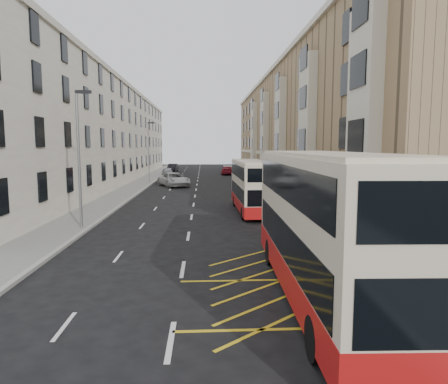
{
  "coord_description": "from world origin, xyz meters",
  "views": [
    {
      "loc": [
        0.86,
        -11.72,
        4.93
      ],
      "look_at": [
        1.89,
        8.26,
        2.65
      ],
      "focal_mm": 32.0,
      "sensor_mm": 36.0,
      "label": 1
    }
  ],
  "objects": [
    {
      "name": "kerb_right",
      "position": [
        6.0,
        30.0,
        0.07
      ],
      "size": [
        0.25,
        120.0,
        0.15
      ],
      "primitive_type": "cube",
      "color": "#969690",
      "rests_on": "ground"
    },
    {
      "name": "kerb_left",
      "position": [
        -6.0,
        30.0,
        0.07
      ],
      "size": [
        0.25,
        120.0,
        0.15
      ],
      "primitive_type": "cube",
      "color": "#969690",
      "rests_on": "ground"
    },
    {
      "name": "street_lamp_far",
      "position": [
        -6.35,
        42.0,
        4.64
      ],
      "size": [
        0.93,
        0.18,
        8.0
      ],
      "color": "slate",
      "rests_on": "pavement_left"
    },
    {
      "name": "white_van",
      "position": [
        -2.84,
        38.11,
        0.84
      ],
      "size": [
        4.82,
        6.64,
        1.68
      ],
      "primitive_type": "imported",
      "rotation": [
        0.0,
        0.0,
        0.38
      ],
      "color": "silver",
      "rests_on": "ground"
    },
    {
      "name": "car_dark",
      "position": [
        -5.2,
        67.02,
        0.78
      ],
      "size": [
        2.02,
        4.86,
        1.56
      ],
      "primitive_type": "imported",
      "rotation": [
        0.0,
        0.0,
        -0.08
      ],
      "color": "black",
      "rests_on": "ground"
    },
    {
      "name": "guard_railing",
      "position": [
        6.25,
        5.75,
        0.86
      ],
      "size": [
        0.06,
        6.56,
        1.01
      ],
      "color": "#B6080C",
      "rests_on": "pavement_right"
    },
    {
      "name": "ground",
      "position": [
        0.0,
        0.0,
        0.0
      ],
      "size": [
        200.0,
        200.0,
        0.0
      ],
      "primitive_type": "plane",
      "color": "black",
      "rests_on": "ground"
    },
    {
      "name": "terrace_left",
      "position": [
        -13.43,
        45.5,
        6.52
      ],
      "size": [
        9.18,
        79.0,
        13.25
      ],
      "color": "#EDE6CE",
      "rests_on": "ground"
    },
    {
      "name": "street_lamp_near",
      "position": [
        -6.35,
        12.0,
        4.64
      ],
      "size": [
        0.93,
        0.18,
        8.0
      ],
      "color": "slate",
      "rests_on": "pavement_left"
    },
    {
      "name": "litter_bin",
      "position": [
        6.35,
        -3.17,
        0.62
      ],
      "size": [
        0.55,
        0.55,
        0.92
      ],
      "color": "black",
      "rests_on": "pavement_right"
    },
    {
      "name": "double_decker_rear",
      "position": [
        4.48,
        17.95,
        1.98
      ],
      "size": [
        2.37,
        9.76,
        3.88
      ],
      "rotation": [
        0.0,
        0.0,
        0.01
      ],
      "color": "beige",
      "rests_on": "ground"
    },
    {
      "name": "car_red",
      "position": [
        5.14,
        58.54,
        0.74
      ],
      "size": [
        2.72,
        5.33,
        1.48
      ],
      "primitive_type": "imported",
      "rotation": [
        0.0,
        0.0,
        3.01
      ],
      "color": "maroon",
      "rests_on": "ground"
    },
    {
      "name": "pavement_right",
      "position": [
        8.0,
        30.0,
        0.07
      ],
      "size": [
        4.0,
        120.0,
        0.15
      ],
      "primitive_type": "cube",
      "color": "slate",
      "rests_on": "ground"
    },
    {
      "name": "pedestrian_near",
      "position": [
        6.54,
        -1.49,
        0.98
      ],
      "size": [
        0.63,
        0.44,
        1.66
      ],
      "primitive_type": "imported",
      "rotation": [
        0.0,
        0.0,
        3.22
      ],
      "color": "black",
      "rests_on": "pavement_right"
    },
    {
      "name": "pedestrian_far",
      "position": [
        7.4,
        3.24,
        0.99
      ],
      "size": [
        1.05,
        0.64,
        1.68
      ],
      "primitive_type": "imported",
      "rotation": [
        0.0,
        0.0,
        2.89
      ],
      "color": "black",
      "rests_on": "pavement_right"
    },
    {
      "name": "double_decker_front",
      "position": [
        4.75,
        0.62,
        2.42
      ],
      "size": [
        3.09,
        11.97,
        4.74
      ],
      "rotation": [
        0.0,
        0.0,
        -0.03
      ],
      "color": "beige",
      "rests_on": "ground"
    },
    {
      "name": "terrace_right",
      "position": [
        14.88,
        45.38,
        7.52
      ],
      "size": [
        10.75,
        79.0,
        15.25
      ],
      "color": "#907653",
      "rests_on": "ground"
    },
    {
      "name": "car_silver",
      "position": [
        -5.07,
        54.61,
        0.75
      ],
      "size": [
        2.47,
        4.61,
        1.49
      ],
      "primitive_type": "imported",
      "rotation": [
        0.0,
        0.0,
        0.17
      ],
      "color": "#93949A",
      "rests_on": "ground"
    },
    {
      "name": "pedestrian_mid",
      "position": [
        8.5,
        3.49,
        0.95
      ],
      "size": [
        0.79,
        0.62,
        1.6
      ],
      "primitive_type": "imported",
      "rotation": [
        0.0,
        0.0,
        -0.02
      ],
      "color": "black",
      "rests_on": "pavement_right"
    },
    {
      "name": "road_markings",
      "position": [
        0.0,
        45.0,
        0.01
      ],
      "size": [
        10.0,
        110.0,
        0.01
      ],
      "primitive_type": null,
      "color": "silver",
      "rests_on": "ground"
    },
    {
      "name": "pavement_left",
      "position": [
        -7.5,
        30.0,
        0.07
      ],
      "size": [
        3.0,
        120.0,
        0.15
      ],
      "primitive_type": "cube",
      "color": "slate",
      "rests_on": "ground"
    }
  ]
}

